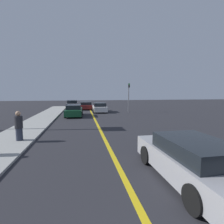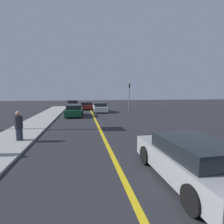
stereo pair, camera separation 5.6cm
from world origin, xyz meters
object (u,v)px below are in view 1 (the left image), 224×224
car_far_distant (100,108)px  car_oncoming_far (72,104)px  traffic_light (129,95)px  car_parked_left_lot (86,106)px  car_near_right_lane (191,160)px  car_ahead_center (74,111)px  pedestrian_mid_group (19,126)px

car_far_distant → car_oncoming_far: size_ratio=1.00×
car_oncoming_far → traffic_light: size_ratio=1.05×
car_parked_left_lot → car_oncoming_far: (-2.28, 3.02, 0.06)m
car_near_right_lane → car_oncoming_far: size_ratio=1.13×
car_ahead_center → traffic_light: 7.86m
car_near_right_lane → pedestrian_mid_group: (-6.75, 5.47, 0.25)m
pedestrian_mid_group → car_near_right_lane: bearing=-39.0°
car_near_right_lane → car_parked_left_lot: (-2.66, 23.94, -0.08)m
car_oncoming_far → pedestrian_mid_group: pedestrian_mid_group is taller
pedestrian_mid_group → traffic_light: (9.75, 12.85, 1.51)m
pedestrian_mid_group → car_parked_left_lot: bearing=77.5°
car_ahead_center → pedestrian_mid_group: (-2.55, -10.23, 0.26)m
pedestrian_mid_group → car_ahead_center: bearing=76.0°
car_ahead_center → car_parked_left_lot: car_ahead_center is taller
car_parked_left_lot → traffic_light: 8.19m
car_ahead_center → traffic_light: size_ratio=1.13×
car_far_distant → car_parked_left_lot: size_ratio=0.90×
car_near_right_lane → car_far_distant: (-0.86, 19.39, -0.04)m
car_near_right_lane → car_ahead_center: size_ratio=1.05×
car_oncoming_far → car_ahead_center: bearing=-87.4°
pedestrian_mid_group → traffic_light: 16.20m
car_far_distant → car_parked_left_lot: 4.90m
car_parked_left_lot → car_oncoming_far: size_ratio=1.12×
car_ahead_center → car_far_distant: 4.97m
car_ahead_center → traffic_light: (7.20, 2.61, 1.77)m
car_near_right_lane → car_parked_left_lot: bearing=95.3°
car_far_distant → pedestrian_mid_group: pedestrian_mid_group is taller
car_near_right_lane → car_ahead_center: car_near_right_lane is taller
car_near_right_lane → pedestrian_mid_group: bearing=140.0°
car_ahead_center → car_oncoming_far: bearing=95.3°
car_parked_left_lot → traffic_light: traffic_light is taller
car_parked_left_lot → car_near_right_lane: bearing=-85.8°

